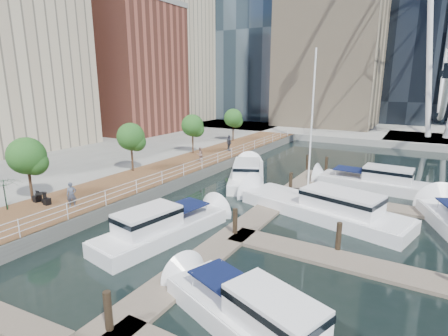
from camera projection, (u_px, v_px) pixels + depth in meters
ground at (98, 285)px, 16.44m from camera, size 520.00×520.00×0.00m
boardwalk at (159, 177)px, 33.30m from camera, size 6.00×60.00×1.00m
seawall at (185, 181)px, 31.83m from camera, size 0.25×60.00×1.00m
land_inland at (3, 150)px, 46.46m from camera, size 48.00×90.00×1.00m
land_far at (379, 112)px, 101.89m from camera, size 200.00×114.00×1.00m
pier at (436, 141)px, 53.12m from camera, size 14.00×12.00×1.00m
railing at (184, 170)px, 31.63m from camera, size 0.10×60.00×1.05m
floating_docks at (324, 234)px, 20.81m from camera, size 16.00×34.00×2.60m
midrise_condos at (80, 53)px, 52.07m from camera, size 19.00×67.00×28.00m
street_trees at (131, 137)px, 32.71m from camera, size 2.60×42.60×4.60m
yacht_foreground at (253, 334)px, 13.27m from camera, size 9.56×5.52×2.15m
pedestrian_near at (72, 195)px, 23.64m from camera, size 0.73×0.76×1.74m
pedestrian_mid at (200, 154)px, 37.20m from camera, size 0.77×0.89×1.55m
pedestrian_far at (229, 143)px, 43.01m from camera, size 1.21×1.03×1.95m
moored_yachts at (321, 221)px, 24.08m from camera, size 26.01×33.12×11.50m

